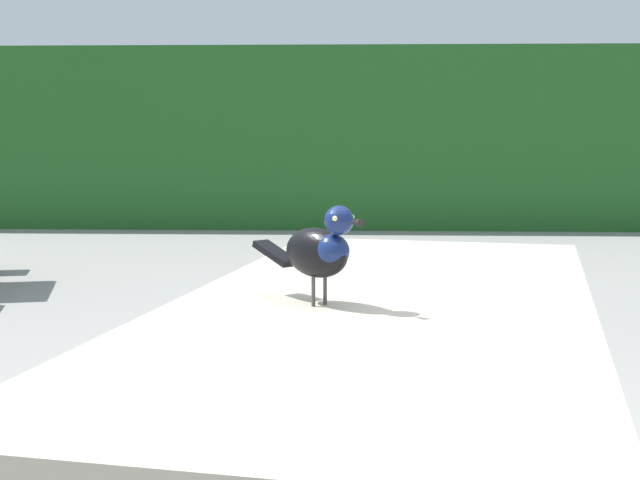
{
  "coord_description": "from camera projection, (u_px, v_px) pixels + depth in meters",
  "views": [
    {
      "loc": [
        -0.3,
        -1.54,
        1.06
      ],
      "look_at": [
        -0.37,
        0.25,
        0.84
      ],
      "focal_mm": 51.87,
      "sensor_mm": 36.0,
      "label": 1
    }
  ],
  "objects": [
    {
      "name": "picnic_table_foreground",
      "position": [
        383.0,
        395.0,
        1.75
      ],
      "size": [
        1.97,
        1.99,
        0.74
      ],
      "color": "#B2A893",
      "rests_on": "ground"
    },
    {
      "name": "hedge_wall",
      "position": [
        387.0,
        138.0,
        10.01
      ],
      "size": [
        28.0,
        1.49,
        1.87
      ],
      "primitive_type": "cube",
      "color": "#235B23",
      "rests_on": "ground"
    },
    {
      "name": "bird_grackle",
      "position": [
        320.0,
        249.0,
        1.65
      ],
      "size": [
        0.22,
        0.22,
        0.18
      ],
      "color": "black",
      "rests_on": "picnic_table_foreground"
    }
  ]
}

